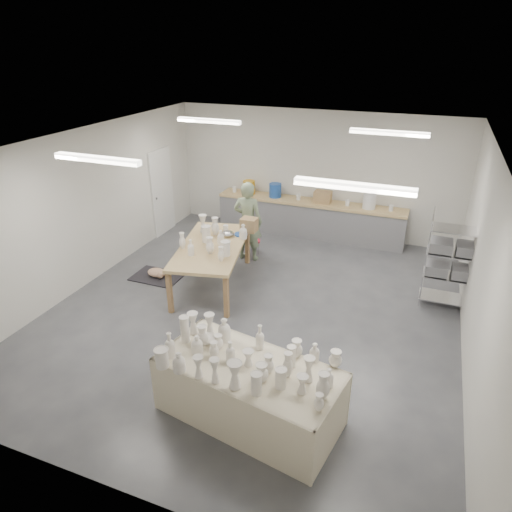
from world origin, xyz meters
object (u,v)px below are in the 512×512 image
at_px(drying_table, 248,389).
at_px(red_stool, 253,242).
at_px(potter, 248,221).
at_px(work_table, 216,243).

height_order(drying_table, red_stool, drying_table).
height_order(potter, red_stool, potter).
xyz_separation_m(drying_table, red_stool, (-1.78, 4.66, -0.15)).
xyz_separation_m(drying_table, work_table, (-1.93, 3.10, 0.43)).
bearing_deg(red_stool, work_table, -95.45).
bearing_deg(work_table, red_stool, 72.06).
bearing_deg(potter, red_stool, -92.22).
relative_size(work_table, red_stool, 6.86).
bearing_deg(drying_table, red_stool, 121.19).
relative_size(drying_table, red_stool, 6.69).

